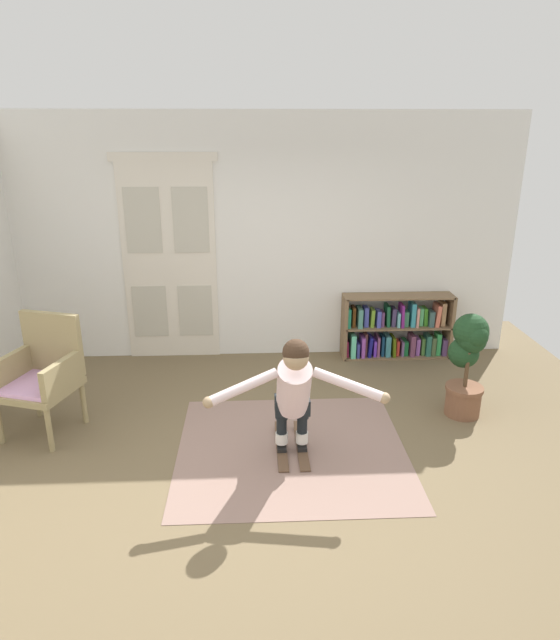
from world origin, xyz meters
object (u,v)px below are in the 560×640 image
at_px(bookshelf, 396,330).
at_px(skis_pair, 291,446).
at_px(wicker_chair, 42,372).
at_px(person_skier, 294,388).
at_px(potted_plant, 468,356).

distance_m(bookshelf, skis_pair, 2.52).
height_order(wicker_chair, person_skier, person_skier).
xyz_separation_m(skis_pair, person_skier, (0.00, -0.21, 0.68)).
relative_size(potted_plant, person_skier, 0.71).
bearing_deg(skis_pair, potted_plant, 18.87).
height_order(potted_plant, skis_pair, potted_plant).
bearing_deg(wicker_chair, potted_plant, 2.14).
height_order(potted_plant, person_skier, person_skier).
bearing_deg(skis_pair, bookshelf, 55.10).
bearing_deg(potted_plant, wicker_chair, -177.86).
relative_size(wicker_chair, skis_pair, 1.50).
bearing_deg(person_skier, potted_plant, 24.77).
xyz_separation_m(potted_plant, person_skier, (-1.76, -0.81, 0.10)).
xyz_separation_m(bookshelf, potted_plant, (0.34, -1.44, 0.25)).
bearing_deg(wicker_chair, person_skier, -16.29).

